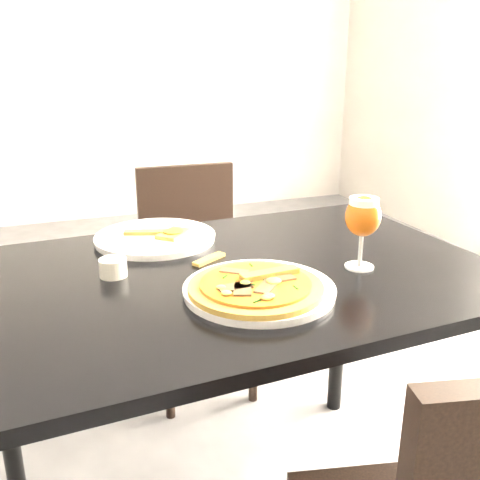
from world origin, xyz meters
name	(u,v)px	position (x,y,z in m)	size (l,w,h in m)	color
dining_table	(233,306)	(0.26, -0.22, 0.66)	(1.23, 0.85, 0.75)	black
chair_far	(195,270)	(0.38, 0.51, 0.46)	(0.40, 0.40, 0.84)	black
plate_main	(259,290)	(0.27, -0.36, 0.76)	(0.31, 0.31, 0.02)	white
pizza	(256,286)	(0.26, -0.38, 0.78)	(0.27, 0.27, 0.03)	olive
plate_second	(155,238)	(0.14, 0.05, 0.76)	(0.32, 0.32, 0.02)	white
crust_scraps	(164,233)	(0.16, 0.04, 0.77)	(0.18, 0.12, 0.01)	olive
loose_crust	(209,259)	(0.23, -0.14, 0.75)	(0.10, 0.02, 0.01)	olive
sauce_cup	(113,267)	(0.00, -0.16, 0.77)	(0.06, 0.06, 0.04)	beige
beer_glass	(363,217)	(0.54, -0.31, 0.87)	(0.08, 0.08, 0.17)	#B5BABE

